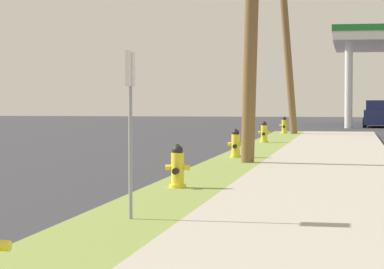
% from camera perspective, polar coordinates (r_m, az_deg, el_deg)
% --- Properties ---
extents(fire_hydrant_second, '(0.42, 0.38, 0.74)m').
position_cam_1_polar(fire_hydrant_second, '(15.05, -0.95, -2.24)').
color(fire_hydrant_second, yellow).
rests_on(fire_hydrant_second, grass_verge).
extents(fire_hydrant_third, '(0.42, 0.37, 0.74)m').
position_cam_1_polar(fire_hydrant_third, '(22.91, 2.85, -0.68)').
color(fire_hydrant_third, yellow).
rests_on(fire_hydrant_third, grass_verge).
extents(fire_hydrant_fourth, '(0.42, 0.37, 0.74)m').
position_cam_1_polar(fire_hydrant_fourth, '(30.99, 4.69, 0.09)').
color(fire_hydrant_fourth, yellow).
rests_on(fire_hydrant_fourth, grass_verge).
extents(fire_hydrant_fifth, '(0.42, 0.38, 0.74)m').
position_cam_1_polar(fire_hydrant_fifth, '(39.37, 6.00, 0.56)').
color(fire_hydrant_fifth, yellow).
rests_on(fire_hydrant_fifth, grass_verge).
extents(utility_pole_background, '(1.60, 0.62, 8.95)m').
position_cam_1_polar(utility_pole_background, '(38.91, 6.11, 6.78)').
color(utility_pole_background, brown).
rests_on(utility_pole_background, grass_verge).
extents(street_sign_post, '(0.05, 0.36, 2.12)m').
position_cam_1_polar(street_sign_post, '(11.11, -4.03, 2.28)').
color(street_sign_post, gray).
rests_on(street_sign_post, grass_verge).
extents(car_navy_by_near_pump, '(2.07, 4.56, 1.57)m').
position_cam_1_polar(car_navy_by_near_pump, '(52.78, 12.10, 1.26)').
color(car_navy_by_near_pump, navy).
rests_on(car_navy_by_near_pump, ground).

